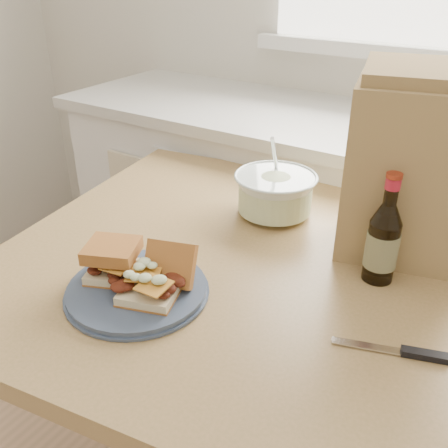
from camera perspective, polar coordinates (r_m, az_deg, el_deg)
The scene contains 9 objects.
cabinet_run at distance 1.87m, azimuth 17.68°, elevation -3.61°, with size 2.50×0.64×0.94m.
dining_table at distance 1.19m, azimuth 1.21°, elevation -8.30°, with size 1.14×1.14×0.84m.
plate at distance 1.00m, azimuth -9.90°, elevation -7.44°, with size 0.27×0.27×0.02m, color #3D4B63.
sandwich_left at distance 1.01m, azimuth -12.55°, elevation -4.06°, with size 0.13×0.12×0.07m.
sandwich_right at distance 0.96m, azimuth -7.76°, elevation -6.20°, with size 0.13×0.17×0.09m.
coleslaw_bowl at distance 1.26m, azimuth 5.84°, elevation 3.30°, with size 0.21×0.21×0.21m.
beer_bottle at distance 1.03m, azimuth 17.70°, elevation -1.91°, with size 0.06×0.06×0.23m.
knife at distance 0.91m, azimuth 20.44°, elevation -13.60°, with size 0.18×0.07×0.01m.
paper_bag at distance 1.11m, azimuth 21.19°, elevation 5.28°, with size 0.28×0.19×0.37m, color #A3814F.
Camera 1 is at (0.33, 0.13, 1.43)m, focal length 40.00 mm.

